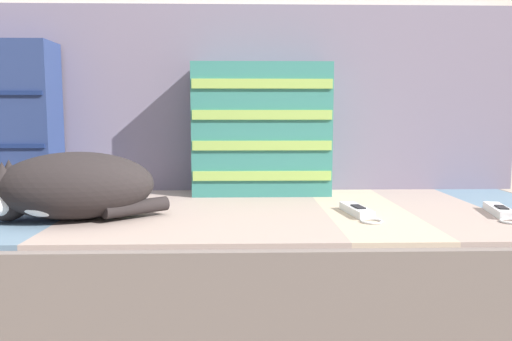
% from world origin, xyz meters
% --- Properties ---
extents(couch, '(2.14, 0.82, 0.39)m').
position_xyz_m(couch, '(0.00, 0.14, 0.19)').
color(couch, brown).
rests_on(couch, ground_plane).
extents(sofa_backrest, '(2.10, 0.14, 0.56)m').
position_xyz_m(sofa_backrest, '(0.00, 0.48, 0.67)').
color(sofa_backrest, slate).
rests_on(sofa_backrest, couch).
extents(throw_pillow_striped, '(0.40, 0.14, 0.38)m').
position_xyz_m(throw_pillow_striped, '(0.26, 0.33, 0.58)').
color(throw_pillow_striped, '#337A70').
rests_on(throw_pillow_striped, couch).
extents(sleeping_cat, '(0.40, 0.28, 0.15)m').
position_xyz_m(sleeping_cat, '(-0.18, -0.02, 0.46)').
color(sleeping_cat, black).
rests_on(sleeping_cat, couch).
extents(game_remote_near, '(0.08, 0.19, 0.02)m').
position_xyz_m(game_remote_near, '(0.80, 0.01, 0.40)').
color(game_remote_near, white).
rests_on(game_remote_near, couch).
extents(game_remote_far, '(0.07, 0.19, 0.02)m').
position_xyz_m(game_remote_far, '(0.47, 0.02, 0.40)').
color(game_remote_far, white).
rests_on(game_remote_far, couch).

